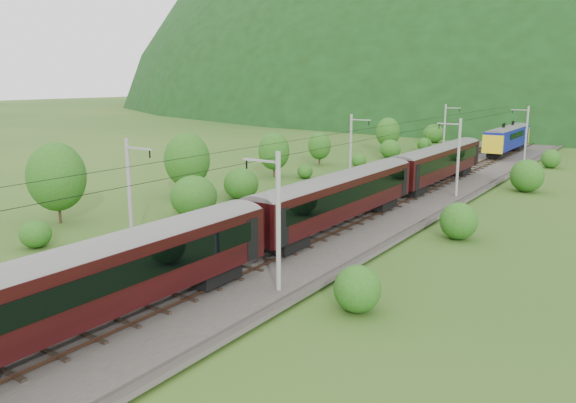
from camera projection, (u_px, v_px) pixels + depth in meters
The scene contains 14 objects.
ground at pixel (199, 274), 35.77m from camera, with size 600.00×600.00×0.00m, color #234A17.
railbed at pixel (287, 236), 43.82m from camera, with size 14.00×220.00×0.30m, color #38332D.
track_left at pixel (263, 229), 45.09m from camera, with size 2.40×220.00×0.27m.
track_right at pixel (313, 238), 42.46m from camera, with size 2.40×220.00×0.27m.
catenary_left at pixel (351, 148), 64.03m from camera, with size 2.54×192.28×8.00m.
catenary_right at pixel (458, 156), 57.32m from camera, with size 2.54×192.28×8.00m.
overhead_wires at pixel (287, 148), 42.34m from camera, with size 4.83×198.00×0.03m.
mountain_ridge at pixel (391, 99), 344.10m from camera, with size 336.00×280.00×132.00m, color #153311.
train at pixel (248, 219), 35.38m from camera, with size 2.99×144.68×5.21m.
hazard_post_near at pixel (400, 181), 63.01m from camera, with size 0.14×0.14×1.29m, color red.
hazard_post_far at pixel (490, 149), 90.92m from camera, with size 0.17×0.17×1.59m, color red.
signal at pixel (334, 183), 57.63m from camera, with size 0.26×0.26×2.36m.
vegetation_left at pixel (130, 186), 49.80m from camera, with size 12.63×145.46×7.04m.
vegetation_right at pixel (462, 223), 43.17m from camera, with size 4.77×105.14×3.23m.
Camera 1 is at (23.76, -24.91, 12.17)m, focal length 35.00 mm.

